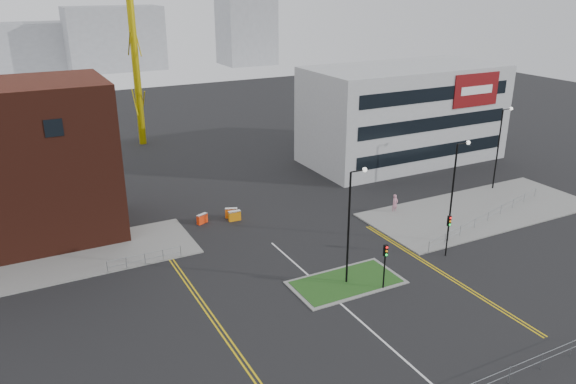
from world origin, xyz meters
name	(u,v)px	position (x,y,z in m)	size (l,w,h in m)	color
ground	(389,346)	(0.00, 0.00, 0.00)	(200.00, 200.00, 0.00)	black
pavement_left	(22,268)	(-20.00, 22.00, 0.06)	(28.00, 8.00, 0.12)	slate
pavement_right	(480,210)	(22.00, 14.00, 0.06)	(24.00, 10.00, 0.12)	slate
island_kerb	(346,282)	(2.00, 8.00, 0.04)	(8.60, 4.60, 0.08)	slate
grass_island	(346,282)	(2.00, 8.00, 0.06)	(8.00, 4.00, 0.12)	#1D4617
office_block	(403,114)	(26.01, 31.97, 6.00)	(25.00, 12.20, 12.00)	#A6A8AB
streetlamp_island	(351,218)	(2.22, 8.00, 5.41)	(1.46, 0.36, 9.18)	black
streetlamp_right_near	(455,184)	(14.22, 10.00, 5.41)	(1.46, 0.36, 9.18)	black
streetlamp_right_far	(500,142)	(28.22, 18.00, 5.41)	(1.46, 0.36, 9.18)	black
traffic_light_island	(385,258)	(4.00, 5.98, 2.57)	(0.28, 0.33, 3.65)	black
traffic_light_right	(449,228)	(12.00, 7.98, 2.57)	(0.28, 0.33, 3.65)	black
railing_left	(145,257)	(-11.00, 18.00, 0.74)	(6.05, 0.05, 1.10)	gray
railing_right	(488,215)	(20.50, 11.50, 0.78)	(19.05, 5.05, 1.10)	gray
centre_line	(370,330)	(0.00, 2.00, 0.01)	(0.15, 30.00, 0.01)	silver
yellow_left_a	(202,306)	(-9.00, 10.00, 0.01)	(0.12, 24.00, 0.01)	gold
yellow_left_b	(206,305)	(-8.70, 10.00, 0.01)	(0.12, 24.00, 0.01)	gold
yellow_right_a	(439,272)	(9.50, 6.00, 0.01)	(0.12, 20.00, 0.01)	gold
yellow_right_b	(442,271)	(9.80, 6.00, 0.01)	(0.12, 20.00, 0.01)	gold
skyline_b	(115,39)	(10.00, 130.00, 8.00)	(24.00, 12.00, 16.00)	gray
skyline_c	(246,12)	(45.00, 125.00, 14.00)	(14.00, 12.00, 28.00)	gray
skyline_d	(37,46)	(-8.00, 140.00, 6.00)	(30.00, 12.00, 12.00)	gray
pedestrian	(395,204)	(14.03, 17.61, 0.96)	(0.70, 0.46, 1.92)	#C78195
barrier_left	(234,215)	(-1.00, 23.17, 0.55)	(1.22, 0.47, 1.01)	orange
barrier_mid	(202,218)	(-4.00, 24.00, 0.51)	(1.18, 0.78, 0.94)	#FF370E
barrier_right	(231,212)	(-1.00, 24.00, 0.54)	(1.25, 0.79, 1.00)	orange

